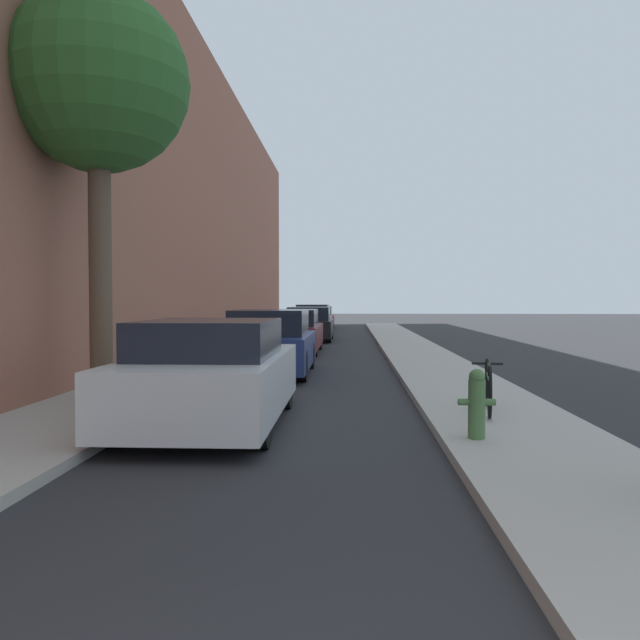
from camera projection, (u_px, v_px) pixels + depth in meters
The scene contains 13 objects.
ground_plane at pixel (317, 364), 16.39m from camera, with size 120.00×120.00×0.00m, color #28282B.
sidewalk_left at pixel (206, 362), 16.52m from camera, with size 2.00×52.00×0.12m.
sidewalk_right at pixel (429, 363), 16.25m from camera, with size 2.00×52.00×0.12m.
building_facade_left at pixel (154, 169), 16.43m from camera, with size 0.70×52.00×10.15m.
parked_car_white at pixel (212, 375), 8.42m from camera, with size 1.88×4.23×1.41m.
parked_car_navy at pixel (271, 344), 14.16m from camera, with size 1.79×4.05×1.46m.
parked_car_maroon at pixel (290, 332), 19.91m from camera, with size 1.87×4.63×1.38m.
parked_car_black at pixel (310, 325), 25.93m from camera, with size 1.87×4.26×1.38m.
parked_car_silver at pixel (313, 320), 31.43m from camera, with size 1.73×4.60×1.44m.
parked_car_red at pixel (319, 318), 36.95m from camera, with size 1.73×4.57×1.30m.
street_tree_near at pixel (98, 85), 9.89m from camera, with size 2.84×2.84×6.41m.
fire_hydrant at pixel (477, 403), 7.09m from camera, with size 0.41×0.19×0.79m.
bicycle at pixel (488, 386), 8.78m from camera, with size 0.47×1.70×0.70m.
Camera 1 is at (0.86, -0.32, 1.68)m, focal length 35.50 mm.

